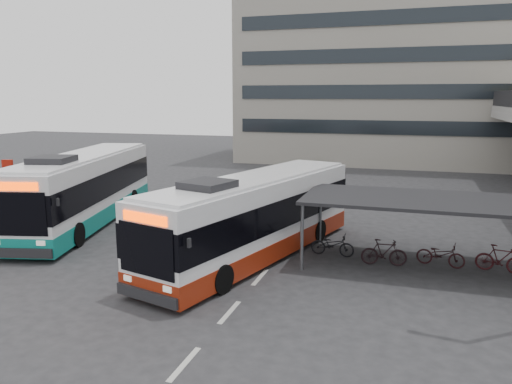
% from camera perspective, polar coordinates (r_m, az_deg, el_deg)
% --- Properties ---
extents(ground, '(120.00, 120.00, 0.00)m').
position_cam_1_polar(ground, '(18.39, -7.10, -8.84)').
color(ground, '#28282B').
rests_on(ground, ground).
extents(bike_shelter, '(10.00, 4.00, 2.54)m').
position_cam_1_polar(bike_shelter, '(19.29, 20.57, -3.80)').
color(bike_shelter, '#595B60').
rests_on(bike_shelter, ground).
extents(office_block, '(30.00, 15.00, 25.00)m').
position_cam_1_polar(office_block, '(52.10, 16.81, 17.35)').
color(office_block, gray).
rests_on(office_block, ground).
extents(road_markings, '(0.15, 7.60, 0.01)m').
position_cam_1_polar(road_markings, '(14.91, -3.05, -13.55)').
color(road_markings, beige).
rests_on(road_markings, ground).
extents(bus_main, '(5.50, 11.81, 3.42)m').
position_cam_1_polar(bus_main, '(19.25, -0.13, -2.92)').
color(bus_main, white).
rests_on(bus_main, ground).
extents(bus_teal, '(5.58, 12.73, 3.68)m').
position_cam_1_polar(bus_teal, '(25.88, -19.02, 0.32)').
color(bus_teal, white).
rests_on(bus_teal, ground).
extents(pedestrian, '(0.42, 0.64, 1.76)m').
position_cam_1_polar(pedestrian, '(23.69, -12.45, -2.32)').
color(pedestrian, black).
rests_on(pedestrian, ground).
extents(sign_totem_north, '(0.60, 0.30, 2.80)m').
position_cam_1_polar(sign_totem_north, '(30.61, -26.36, 0.81)').
color(sign_totem_north, '#A8180A').
rests_on(sign_totem_north, ground).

